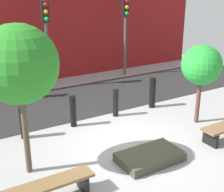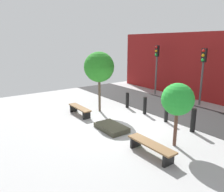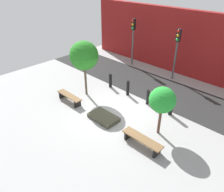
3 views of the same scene
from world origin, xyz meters
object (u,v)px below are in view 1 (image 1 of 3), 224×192
object	(u,v)px
tree_behind_right_bench	(202,66)
traffic_light_mid_west	(46,29)
bollard_left	(73,111)
bollard_right	(153,93)
tree_behind_left_bench	(19,65)
bollard_center	(116,103)
bench_left	(48,188)
traffic_light_mid_east	(125,23)
planter_bed	(150,157)
bollard_far_left	(23,123)

from	to	relation	value
tree_behind_right_bench	traffic_light_mid_west	world-z (taller)	traffic_light_mid_west
bollard_left	bollard_right	bearing A→B (deg)	0.00
tree_behind_left_bench	bollard_center	size ratio (longest dim) A/B	3.69
bench_left	bollard_right	bearing A→B (deg)	31.27
traffic_light_mid_west	traffic_light_mid_east	size ratio (longest dim) A/B	0.99
planter_bed	bollard_right	distance (m)	3.50
tree_behind_right_bench	bollard_right	size ratio (longest dim) A/B	2.28
tree_behind_left_bench	bollard_right	size ratio (longest dim) A/B	3.16
bollard_right	bench_left	bearing A→B (deg)	-148.58
tree_behind_right_bench	bollard_center	size ratio (longest dim) A/B	2.67
tree_behind_right_bench	bollard_far_left	bearing A→B (deg)	160.68
tree_behind_right_bench	bollard_center	world-z (taller)	tree_behind_right_bench
tree_behind_left_bench	traffic_light_mid_west	size ratio (longest dim) A/B	0.96
bollard_far_left	bollard_center	size ratio (longest dim) A/B	1.02
bench_left	planter_bed	xyz separation A→B (m)	(2.57, 0.20, -0.21)
bollard_left	traffic_light_mid_east	world-z (taller)	traffic_light_mid_east
tree_behind_right_bench	traffic_light_mid_west	size ratio (longest dim) A/B	0.70
bollard_center	bollard_left	bearing A→B (deg)	180.00
bench_left	planter_bed	distance (m)	2.59
tree_behind_left_bench	bollard_right	distance (m)	5.39
bollard_left	traffic_light_mid_west	xyz separation A→B (m)	(0.73, 3.86, 1.88)
bench_left	tree_behind_left_bench	distance (m)	2.45
bench_left	tree_behind_left_bench	world-z (taller)	tree_behind_left_bench
tree_behind_left_bench	tree_behind_right_bench	xyz separation A→B (m)	(5.14, 0.00, -0.67)
planter_bed	bollard_left	distance (m)	2.82
bench_left	bollard_right	size ratio (longest dim) A/B	1.74
bollard_left	traffic_light_mid_east	bearing A→B (deg)	41.55
bollard_far_left	traffic_light_mid_east	xyz separation A→B (m)	(5.81, 3.86, 1.93)
tree_behind_right_bench	bollard_center	distance (m)	2.81
tree_behind_left_bench	traffic_light_mid_east	xyz separation A→B (m)	(6.19, 5.52, -0.06)
bench_left	bollard_center	xyz separation A→B (m)	(3.30, 2.90, 0.12)
bollard_far_left	traffic_light_mid_east	size ratio (longest dim) A/B	0.26
bollard_far_left	traffic_light_mid_west	world-z (taller)	traffic_light_mid_west
tree_behind_right_bench	planter_bed	bearing A→B (deg)	-158.01
bench_left	planter_bed	world-z (taller)	bench_left
bollard_left	bench_left	bearing A→B (deg)	-122.38
bench_left	traffic_light_mid_east	world-z (taller)	traffic_light_mid_east
traffic_light_mid_east	bench_left	bearing A→B (deg)	-132.49
traffic_light_mid_west	bollard_left	bearing A→B (deg)	-100.69
bollard_far_left	bollard_right	distance (m)	4.37
bollard_left	bollard_right	distance (m)	2.91
planter_bed	traffic_light_mid_east	bearing A→B (deg)	61.08
bollard_center	bollard_right	size ratio (longest dim) A/B	0.86
bollard_center	bollard_right	world-z (taller)	bollard_right
bench_left	bollard_left	world-z (taller)	bollard_left
planter_bed	bollard_far_left	world-z (taller)	bollard_far_left
bollard_center	traffic_light_mid_west	bearing A→B (deg)	100.69
bollard_left	traffic_light_mid_west	world-z (taller)	traffic_light_mid_west
tree_behind_right_bench	traffic_light_mid_west	xyz separation A→B (m)	(-2.57, 5.52, 0.58)
planter_bed	bollard_left	xyz separation A→B (m)	(-0.73, 2.70, 0.36)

